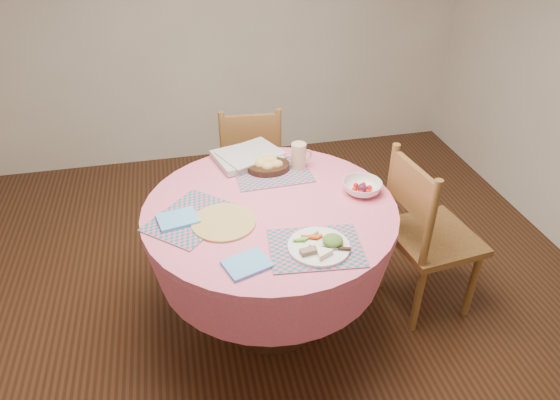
{
  "coord_description": "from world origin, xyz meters",
  "views": [
    {
      "loc": [
        -0.39,
        -1.96,
        2.12
      ],
      "look_at": [
        0.05,
        0.0,
        0.78
      ],
      "focal_mm": 32.0,
      "sensor_mm": 36.0,
      "label": 1
    }
  ],
  "objects_px": {
    "chair_right": "(426,233)",
    "latte_mug": "(299,156)",
    "wicker_trivet": "(224,222)",
    "bread_bowl": "(268,165)",
    "chair_back": "(250,164)",
    "dining_table": "(270,238)",
    "dinner_plate": "(321,246)",
    "fruit_bowl": "(362,187)"
  },
  "relations": [
    {
      "from": "wicker_trivet",
      "to": "dinner_plate",
      "type": "relative_size",
      "value": 1.12
    },
    {
      "from": "fruit_bowl",
      "to": "latte_mug",
      "type": "bearing_deg",
      "value": 129.2
    },
    {
      "from": "dinner_plate",
      "to": "bread_bowl",
      "type": "height_order",
      "value": "bread_bowl"
    },
    {
      "from": "dinner_plate",
      "to": "latte_mug",
      "type": "height_order",
      "value": "latte_mug"
    },
    {
      "from": "chair_back",
      "to": "bread_bowl",
      "type": "relative_size",
      "value": 3.95
    },
    {
      "from": "bread_bowl",
      "to": "chair_right",
      "type": "bearing_deg",
      "value": -27.88
    },
    {
      "from": "fruit_bowl",
      "to": "chair_right",
      "type": "bearing_deg",
      "value": -14.37
    },
    {
      "from": "chair_right",
      "to": "fruit_bowl",
      "type": "relative_size",
      "value": 3.7
    },
    {
      "from": "dining_table",
      "to": "chair_back",
      "type": "distance_m",
      "value": 0.93
    },
    {
      "from": "dining_table",
      "to": "chair_right",
      "type": "relative_size",
      "value": 1.29
    },
    {
      "from": "chair_right",
      "to": "fruit_bowl",
      "type": "xyz_separation_m",
      "value": [
        -0.35,
        0.09,
        0.28
      ]
    },
    {
      "from": "dining_table",
      "to": "chair_right",
      "type": "height_order",
      "value": "chair_right"
    },
    {
      "from": "dining_table",
      "to": "dinner_plate",
      "type": "height_order",
      "value": "dinner_plate"
    },
    {
      "from": "wicker_trivet",
      "to": "dinner_plate",
      "type": "height_order",
      "value": "dinner_plate"
    },
    {
      "from": "dining_table",
      "to": "latte_mug",
      "type": "xyz_separation_m",
      "value": [
        0.23,
        0.33,
        0.27
      ]
    },
    {
      "from": "chair_right",
      "to": "latte_mug",
      "type": "distance_m",
      "value": 0.79
    },
    {
      "from": "chair_back",
      "to": "latte_mug",
      "type": "relative_size",
      "value": 6.36
    },
    {
      "from": "dining_table",
      "to": "dinner_plate",
      "type": "bearing_deg",
      "value": -68.31
    },
    {
      "from": "latte_mug",
      "to": "fruit_bowl",
      "type": "height_order",
      "value": "latte_mug"
    },
    {
      "from": "chair_back",
      "to": "fruit_bowl",
      "type": "relative_size",
      "value": 3.49
    },
    {
      "from": "chair_right",
      "to": "bread_bowl",
      "type": "distance_m",
      "value": 0.92
    },
    {
      "from": "chair_right",
      "to": "latte_mug",
      "type": "relative_size",
      "value": 6.74
    },
    {
      "from": "chair_right",
      "to": "dinner_plate",
      "type": "bearing_deg",
      "value": 106.79
    },
    {
      "from": "chair_right",
      "to": "latte_mug",
      "type": "height_order",
      "value": "chair_right"
    },
    {
      "from": "dining_table",
      "to": "wicker_trivet",
      "type": "relative_size",
      "value": 4.13
    },
    {
      "from": "chair_right",
      "to": "dinner_plate",
      "type": "distance_m",
      "value": 0.79
    },
    {
      "from": "dining_table",
      "to": "chair_right",
      "type": "distance_m",
      "value": 0.83
    },
    {
      "from": "wicker_trivet",
      "to": "fruit_bowl",
      "type": "height_order",
      "value": "fruit_bowl"
    },
    {
      "from": "wicker_trivet",
      "to": "latte_mug",
      "type": "height_order",
      "value": "latte_mug"
    },
    {
      "from": "bread_bowl",
      "to": "fruit_bowl",
      "type": "height_order",
      "value": "bread_bowl"
    },
    {
      "from": "chair_back",
      "to": "fruit_bowl",
      "type": "bearing_deg",
      "value": 120.6
    },
    {
      "from": "fruit_bowl",
      "to": "wicker_trivet",
      "type": "bearing_deg",
      "value": -171.23
    },
    {
      "from": "dinner_plate",
      "to": "wicker_trivet",
      "type": "bearing_deg",
      "value": 143.8
    },
    {
      "from": "dining_table",
      "to": "fruit_bowl",
      "type": "bearing_deg",
      "value": 2.56
    },
    {
      "from": "wicker_trivet",
      "to": "latte_mug",
      "type": "xyz_separation_m",
      "value": [
        0.46,
        0.42,
        0.07
      ]
    },
    {
      "from": "chair_back",
      "to": "dinner_plate",
      "type": "bearing_deg",
      "value": 99.43
    },
    {
      "from": "wicker_trivet",
      "to": "latte_mug",
      "type": "distance_m",
      "value": 0.63
    },
    {
      "from": "wicker_trivet",
      "to": "bread_bowl",
      "type": "height_order",
      "value": "bread_bowl"
    },
    {
      "from": "dining_table",
      "to": "wicker_trivet",
      "type": "height_order",
      "value": "wicker_trivet"
    },
    {
      "from": "dining_table",
      "to": "bread_bowl",
      "type": "height_order",
      "value": "bread_bowl"
    },
    {
      "from": "dinner_plate",
      "to": "latte_mug",
      "type": "xyz_separation_m",
      "value": [
        0.08,
        0.7,
        0.06
      ]
    },
    {
      "from": "dining_table",
      "to": "bread_bowl",
      "type": "distance_m",
      "value": 0.42
    }
  ]
}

